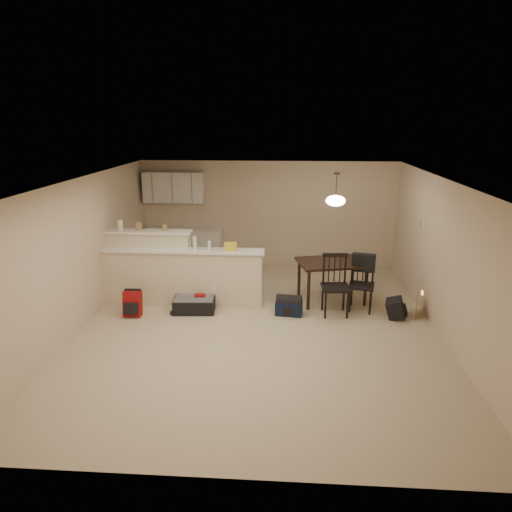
# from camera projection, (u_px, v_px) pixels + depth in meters

# --- Properties ---
(room) EXTENTS (7.00, 7.02, 2.50)m
(room) POSITION_uv_depth(u_px,v_px,m) (259.00, 257.00, 7.50)
(room) COLOR #C3B596
(room) RESTS_ON ground
(breakfast_bar) EXTENTS (3.08, 0.58, 1.39)m
(breakfast_bar) POSITION_uv_depth(u_px,v_px,m) (171.00, 272.00, 8.74)
(breakfast_bar) COLOR beige
(breakfast_bar) RESTS_ON ground
(upper_cabinets) EXTENTS (1.40, 0.34, 0.70)m
(upper_cabinets) POSITION_uv_depth(u_px,v_px,m) (174.00, 187.00, 10.63)
(upper_cabinets) COLOR white
(upper_cabinets) RESTS_ON room
(kitchen_counter) EXTENTS (1.80, 0.60, 0.90)m
(kitchen_counter) POSITION_uv_depth(u_px,v_px,m) (184.00, 249.00, 10.91)
(kitchen_counter) COLOR white
(kitchen_counter) RESTS_ON ground
(thermostat) EXTENTS (0.02, 0.12, 0.12)m
(thermostat) POSITION_uv_depth(u_px,v_px,m) (420.00, 224.00, 8.72)
(thermostat) COLOR beige
(thermostat) RESTS_ON room
(jar) EXTENTS (0.10, 0.10, 0.20)m
(jar) POSITION_uv_depth(u_px,v_px,m) (120.00, 225.00, 8.68)
(jar) COLOR silver
(jar) RESTS_ON breakfast_bar
(cereal_box) EXTENTS (0.10, 0.07, 0.16)m
(cereal_box) POSITION_uv_depth(u_px,v_px,m) (139.00, 226.00, 8.66)
(cereal_box) COLOR #96794D
(cereal_box) RESTS_ON breakfast_bar
(small_box) EXTENTS (0.08, 0.06, 0.12)m
(small_box) POSITION_uv_depth(u_px,v_px,m) (165.00, 228.00, 8.63)
(small_box) COLOR #96794D
(small_box) RESTS_ON breakfast_bar
(bottle_a) EXTENTS (0.07, 0.07, 0.26)m
(bottle_a) POSITION_uv_depth(u_px,v_px,m) (195.00, 243.00, 8.45)
(bottle_a) COLOR silver
(bottle_a) RESTS_ON breakfast_bar
(bottle_b) EXTENTS (0.06, 0.06, 0.18)m
(bottle_b) POSITION_uv_depth(u_px,v_px,m) (209.00, 245.00, 8.45)
(bottle_b) COLOR silver
(bottle_b) RESTS_ON breakfast_bar
(bag_lump) EXTENTS (0.22, 0.18, 0.14)m
(bag_lump) POSITION_uv_depth(u_px,v_px,m) (230.00, 247.00, 8.43)
(bag_lump) COLOR #96794D
(bag_lump) RESTS_ON breakfast_bar
(dining_table) EXTENTS (1.45, 1.14, 0.81)m
(dining_table) POSITION_uv_depth(u_px,v_px,m) (332.00, 266.00, 8.76)
(dining_table) COLOR black
(dining_table) RESTS_ON ground
(pendant_lamp) EXTENTS (0.36, 0.36, 0.62)m
(pendant_lamp) POSITION_uv_depth(u_px,v_px,m) (336.00, 200.00, 8.39)
(pendant_lamp) COLOR brown
(pendant_lamp) RESTS_ON room
(dining_chair_near) EXTENTS (0.51, 0.49, 1.11)m
(dining_chair_near) POSITION_uv_depth(u_px,v_px,m) (336.00, 286.00, 8.18)
(dining_chair_near) COLOR black
(dining_chair_near) RESTS_ON ground
(dining_chair_far) EXTENTS (0.53, 0.51, 1.02)m
(dining_chair_far) POSITION_uv_depth(u_px,v_px,m) (362.00, 284.00, 8.39)
(dining_chair_far) COLOR black
(dining_chair_far) RESTS_ON ground
(suitcase) EXTENTS (0.78, 0.54, 0.25)m
(suitcase) POSITION_uv_depth(u_px,v_px,m) (195.00, 305.00, 8.44)
(suitcase) COLOR black
(suitcase) RESTS_ON ground
(red_backpack) EXTENTS (0.32, 0.21, 0.46)m
(red_backpack) POSITION_uv_depth(u_px,v_px,m) (133.00, 304.00, 8.22)
(red_backpack) COLOR maroon
(red_backpack) RESTS_ON ground
(navy_duffel) EXTENTS (0.50, 0.31, 0.26)m
(navy_duffel) POSITION_uv_depth(u_px,v_px,m) (289.00, 308.00, 8.29)
(navy_duffel) COLOR #101A34
(navy_duffel) RESTS_ON ground
(black_daypack) EXTENTS (0.36, 0.44, 0.34)m
(black_daypack) POSITION_uv_depth(u_px,v_px,m) (395.00, 308.00, 8.17)
(black_daypack) COLOR black
(black_daypack) RESTS_ON ground
(cardboard_sheet) EXTENTS (0.15, 0.46, 0.36)m
(cardboard_sheet) POSITION_uv_depth(u_px,v_px,m) (417.00, 307.00, 8.21)
(cardboard_sheet) COLOR #96794D
(cardboard_sheet) RESTS_ON ground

